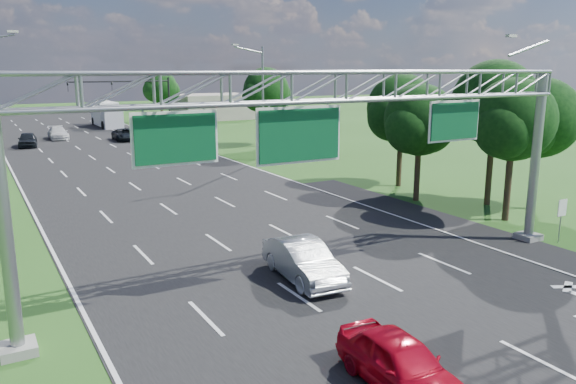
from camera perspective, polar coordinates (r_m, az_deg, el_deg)
ground at (r=37.65m, az=-11.10°, el=-0.27°), size 220.00×220.00×0.00m
road at (r=37.65m, az=-11.10°, el=-0.27°), size 18.00×180.00×0.02m
road_flare at (r=29.97m, az=18.63°, el=-3.97°), size 3.00×30.00×0.02m
sign_gantry at (r=20.71m, az=5.55°, el=8.95°), size 23.50×1.00×9.56m
regulatory_sign at (r=29.52m, az=26.06°, el=-1.81°), size 0.60×0.08×2.10m
traffic_signal at (r=72.50m, az=-14.70°, el=9.70°), size 12.21×0.24×7.00m
streetlight_r_mid at (r=50.45m, az=-2.77°, el=9.53°), size 2.97×0.22×10.16m
tree_cluster_right at (r=35.84m, az=17.97°, el=7.33°), size 9.91×14.60×8.68m
tree_verge_rd at (r=59.77m, az=-2.19°, el=10.04°), size 5.76×4.80×8.28m
tree_verge_re at (r=86.85m, az=-12.76°, el=10.20°), size 5.76×4.80×7.84m
building_right at (r=94.09m, az=-7.56°, el=8.60°), size 12.00×9.00×4.00m
red_coupe at (r=15.36m, az=11.40°, el=-16.69°), size 1.90×4.28×1.43m
silver_sedan at (r=22.14m, az=1.55°, el=-6.98°), size 2.05×4.81×1.54m
car_queue_a at (r=71.54m, az=-22.33°, el=5.56°), size 2.09×4.96×1.43m
car_queue_b at (r=67.63m, az=-16.28°, el=5.61°), size 2.43×4.93×1.34m
car_queue_c at (r=65.71m, az=-24.94°, el=4.85°), size 2.32×4.65×1.52m
box_truck at (r=84.92m, az=-17.98°, el=7.47°), size 2.80×9.12×3.46m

